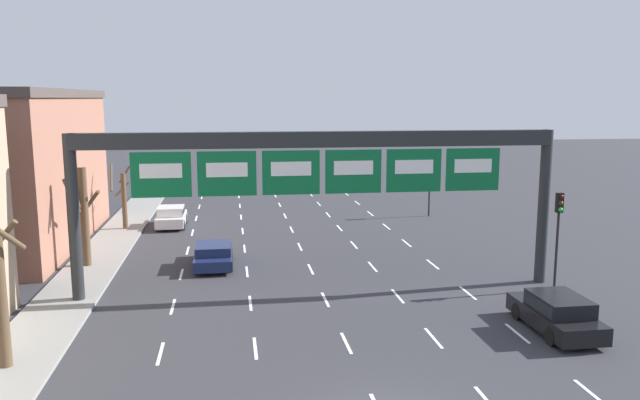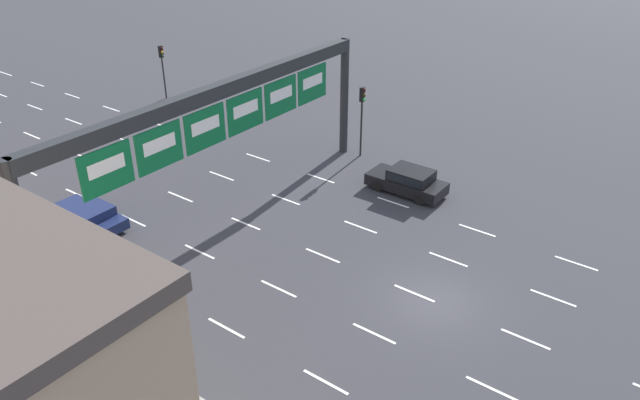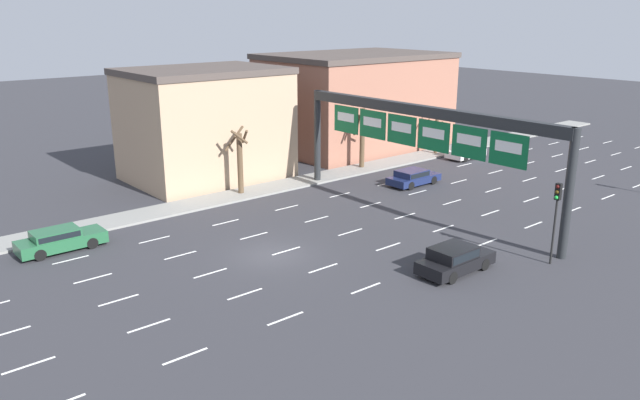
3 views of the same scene
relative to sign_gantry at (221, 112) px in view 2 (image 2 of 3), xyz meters
The scene contains 8 objects.
ground_plane 13.52m from the sign_gantry, 90.00° to the right, with size 220.00×220.00×0.00m, color #333338.
lane_dashes 6.07m from the sign_gantry, 90.00° to the left, with size 13.32×67.00×0.01m.
sign_gantry is the anchor object (origin of this frame).
car_navy 8.92m from the sign_gantry, 133.98° to the left, with size 1.98×4.45×1.24m.
car_black 11.44m from the sign_gantry, 37.28° to the right, with size 1.92×4.50×1.47m.
traffic_light_near_gantry 20.55m from the sign_gantry, 58.07° to the left, with size 0.30×0.35×4.20m.
traffic_light_mid_block 11.18m from the sign_gantry, ahead, with size 0.30×0.35×4.55m.
tree_bare_third 13.71m from the sign_gantry, 149.42° to the right, with size 1.80×1.76×4.93m.
Camera 2 is at (-20.16, -8.81, 16.68)m, focal length 35.00 mm.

